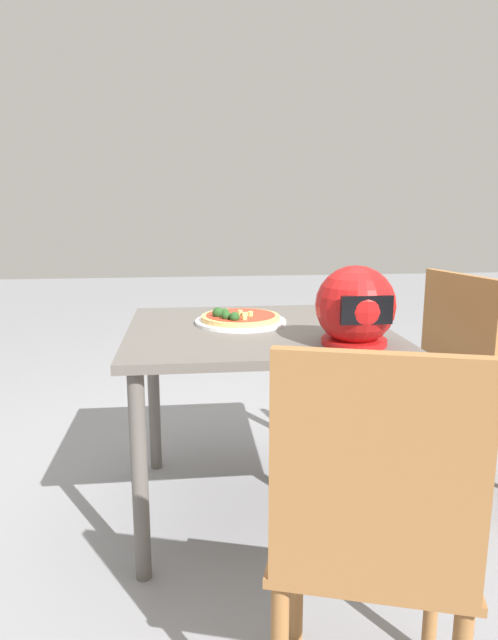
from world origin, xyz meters
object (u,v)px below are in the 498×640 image
dining_table (258,352)px  pizza (239,317)px  chair_side (476,377)px  chair_far (371,531)px  motorcycle_helmet (355,307)px

dining_table → pizza: size_ratio=3.17×
dining_table → chair_side: (-0.83, 0.04, -0.11)m
dining_table → chair_far: 0.98m
dining_table → chair_far: size_ratio=1.03×
motorcycle_helmet → chair_side: motorcycle_helmet is taller
chair_far → dining_table: bearing=-83.9°
dining_table → chair_side: bearing=177.3°
dining_table → pizza: pizza is taller
dining_table → motorcycle_helmet: size_ratio=3.70×
dining_table → pizza: (0.06, -0.08, 0.12)m
pizza → chair_far: bearing=99.0°
motorcycle_helmet → dining_table: bearing=-45.3°
pizza → chair_far: 1.08m
chair_side → chair_far: size_ratio=1.00×
dining_table → chair_far: chair_far is taller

